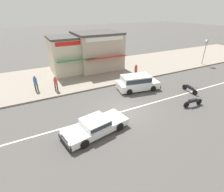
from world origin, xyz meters
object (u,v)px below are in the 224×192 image
object	(u,v)px
motorcycle_0	(190,89)
minivan_white_2	(137,82)
street_clock	(206,46)
shopfront_mid_block	(97,50)
pedestrian_far_end	(136,70)
pedestrian_near_clock	(56,83)
pedestrian_by_shop	(35,82)
sedan_white_0	(95,126)
shopfront_corner_warung	(71,54)
motorcycle_1	(193,102)

from	to	relation	value
motorcycle_0	minivan_white_2	bearing A→B (deg)	144.95
street_clock	shopfront_mid_block	distance (m)	15.68
pedestrian_far_end	shopfront_mid_block	xyz separation A→B (m)	(-2.58, 5.69, 1.48)
street_clock	pedestrian_near_clock	distance (m)	21.53
motorcycle_0	pedestrian_by_shop	bearing A→B (deg)	152.43
motorcycle_0	pedestrian_near_clock	world-z (taller)	pedestrian_near_clock
sedan_white_0	shopfront_corner_warung	size ratio (longest dim) A/B	0.92
street_clock	pedestrian_near_clock	bearing A→B (deg)	178.95
pedestrian_near_clock	pedestrian_by_shop	world-z (taller)	pedestrian_by_shop
pedestrian_by_shop	pedestrian_far_end	size ratio (longest dim) A/B	1.02
minivan_white_2	pedestrian_far_end	xyz separation A→B (m)	(1.78, 2.83, 0.23)
sedan_white_0	shopfront_mid_block	xyz separation A→B (m)	(5.79, 13.13, 2.02)
pedestrian_near_clock	shopfront_corner_warung	bearing A→B (deg)	58.96
minivan_white_2	motorcycle_1	bearing A→B (deg)	-65.07
minivan_white_2	motorcycle_1	xyz separation A→B (m)	(2.41, -5.17, -0.42)
minivan_white_2	street_clock	distance (m)	14.23
sedan_white_0	motorcycle_0	distance (m)	11.10
minivan_white_2	pedestrian_near_clock	world-z (taller)	pedestrian_near_clock
motorcycle_0	pedestrian_near_clock	size ratio (longest dim) A/B	1.28
sedan_white_0	pedestrian_near_clock	xyz separation A→B (m)	(-1.06, 7.82, 0.51)
pedestrian_near_clock	pedestrian_far_end	xyz separation A→B (m)	(9.43, -0.38, 0.02)
motorcycle_0	street_clock	bearing A→B (deg)	32.17
pedestrian_by_shop	pedestrian_near_clock	bearing A→B (deg)	-27.24
motorcycle_0	shopfront_mid_block	distance (m)	12.90
motorcycle_1	pedestrian_near_clock	size ratio (longest dim) A/B	1.29
motorcycle_1	street_clock	xyz separation A→B (m)	(11.40, 8.00, 2.42)
sedan_white_0	minivan_white_2	size ratio (longest dim) A/B	1.06
pedestrian_near_clock	shopfront_mid_block	bearing A→B (deg)	37.77
sedan_white_0	minivan_white_2	distance (m)	8.05
pedestrian_near_clock	shopfront_corner_warung	xyz separation A→B (m)	(3.25, 5.40, 1.36)
street_clock	sedan_white_0	bearing A→B (deg)	-160.00
street_clock	pedestrian_far_end	world-z (taller)	street_clock
motorcycle_0	pedestrian_by_shop	distance (m)	15.64
minivan_white_2	street_clock	xyz separation A→B (m)	(13.80, 2.82, 2.00)
pedestrian_far_end	minivan_white_2	bearing A→B (deg)	-122.15
minivan_white_2	pedestrian_far_end	bearing A→B (deg)	57.85
street_clock	shopfront_mid_block	world-z (taller)	shopfront_mid_block
pedestrian_by_shop	pedestrian_far_end	xyz separation A→B (m)	(11.23, -1.31, -0.02)
sedan_white_0	street_clock	world-z (taller)	street_clock
sedan_white_0	motorcycle_0	size ratio (longest dim) A/B	2.45
street_clock	shopfront_mid_block	xyz separation A→B (m)	(-14.60, 5.70, -0.29)
shopfront_mid_block	motorcycle_1	bearing A→B (deg)	-76.84
pedestrian_near_clock	motorcycle_0	bearing A→B (deg)	-27.62
motorcycle_1	pedestrian_far_end	xyz separation A→B (m)	(-0.62, 8.01, 0.64)
motorcycle_0	pedestrian_far_end	xyz separation A→B (m)	(-2.62, 5.92, 0.65)
motorcycle_1	pedestrian_far_end	bearing A→B (deg)	94.45
sedan_white_0	motorcycle_1	size ratio (longest dim) A/B	2.44
street_clock	shopfront_corner_warung	world-z (taller)	shopfront_corner_warung
pedestrian_by_shop	motorcycle_1	bearing A→B (deg)	-38.17
minivan_white_2	pedestrian_by_shop	size ratio (longest dim) A/B	2.85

